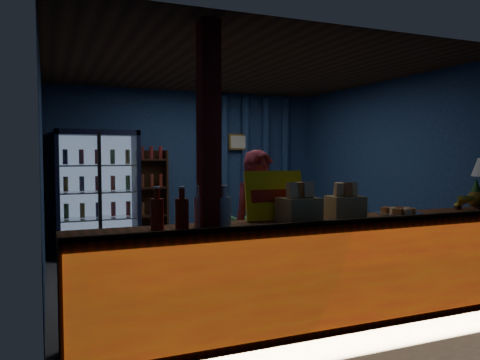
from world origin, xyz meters
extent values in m
plane|color=#515154|center=(0.00, 0.00, 0.00)|extent=(4.60, 4.60, 0.00)
plane|color=navy|center=(0.00, 2.20, 1.30)|extent=(4.60, 0.00, 4.60)
plane|color=navy|center=(0.00, -2.20, 1.30)|extent=(4.60, 0.00, 4.60)
plane|color=navy|center=(-2.30, 0.00, 1.30)|extent=(0.00, 4.40, 4.40)
plane|color=navy|center=(2.30, 0.00, 1.30)|extent=(0.00, 4.40, 4.40)
plane|color=#472D19|center=(0.00, 0.00, 2.60)|extent=(4.60, 4.60, 0.00)
cube|color=brown|center=(0.00, -1.90, 0.47)|extent=(4.40, 0.55, 0.95)
cube|color=red|center=(0.00, -2.19, 0.47)|extent=(4.35, 0.02, 0.81)
cube|color=#391D12|center=(0.00, -2.17, 0.97)|extent=(4.40, 0.04, 0.04)
cube|color=maroon|center=(-1.05, -1.90, 1.30)|extent=(0.16, 0.16, 2.60)
cube|color=black|center=(-1.55, 2.12, 0.95)|extent=(1.20, 0.06, 1.90)
cube|color=black|center=(-2.12, 1.85, 0.95)|extent=(0.06, 0.60, 1.90)
cube|color=black|center=(-0.98, 1.85, 0.95)|extent=(0.06, 0.60, 1.90)
cube|color=black|center=(-1.55, 1.85, 1.86)|extent=(1.20, 0.60, 0.08)
cube|color=black|center=(-1.55, 1.85, 0.04)|extent=(1.20, 0.60, 0.08)
cube|color=#99B2D8|center=(-1.55, 2.07, 0.95)|extent=(1.08, 0.02, 1.74)
cube|color=white|center=(-1.55, 1.57, 0.95)|extent=(1.12, 0.02, 1.78)
cube|color=black|center=(-1.55, 1.55, 0.95)|extent=(0.05, 0.05, 1.80)
cube|color=silver|center=(-1.55, 1.85, 0.17)|extent=(1.08, 0.48, 0.02)
cylinder|color=#A92218|center=(-2.00, 1.85, 0.30)|extent=(0.07, 0.07, 0.22)
cylinder|color=#1B6D20|center=(-1.77, 1.85, 0.30)|extent=(0.07, 0.07, 0.22)
cylinder|color=#A87C19|center=(-1.55, 1.85, 0.30)|extent=(0.07, 0.07, 0.22)
cylinder|color=#171953|center=(-1.32, 1.85, 0.30)|extent=(0.07, 0.07, 0.22)
cylinder|color=maroon|center=(-1.10, 1.85, 0.30)|extent=(0.07, 0.07, 0.22)
cube|color=silver|center=(-1.55, 1.85, 0.57)|extent=(1.08, 0.48, 0.02)
cylinder|color=#1B6D20|center=(-2.00, 1.85, 0.70)|extent=(0.07, 0.07, 0.22)
cylinder|color=#A87C19|center=(-1.77, 1.85, 0.70)|extent=(0.07, 0.07, 0.22)
cylinder|color=#171953|center=(-1.55, 1.85, 0.70)|extent=(0.07, 0.07, 0.22)
cylinder|color=maroon|center=(-1.32, 1.85, 0.70)|extent=(0.07, 0.07, 0.22)
cylinder|color=#A92218|center=(-1.10, 1.85, 0.70)|extent=(0.07, 0.07, 0.22)
cube|color=silver|center=(-1.55, 1.85, 0.97)|extent=(1.08, 0.48, 0.02)
cylinder|color=#A87C19|center=(-2.00, 1.85, 1.10)|extent=(0.07, 0.07, 0.22)
cylinder|color=#171953|center=(-1.77, 1.85, 1.10)|extent=(0.07, 0.07, 0.22)
cylinder|color=maroon|center=(-1.55, 1.85, 1.10)|extent=(0.07, 0.07, 0.22)
cylinder|color=#A92218|center=(-1.32, 1.85, 1.10)|extent=(0.07, 0.07, 0.22)
cylinder|color=#1B6D20|center=(-1.10, 1.85, 1.10)|extent=(0.07, 0.07, 0.22)
cube|color=silver|center=(-1.55, 1.85, 1.37)|extent=(1.08, 0.48, 0.02)
cylinder|color=#171953|center=(-2.00, 1.85, 1.50)|extent=(0.07, 0.07, 0.22)
cylinder|color=maroon|center=(-1.77, 1.85, 1.50)|extent=(0.07, 0.07, 0.22)
cylinder|color=#A92218|center=(-1.55, 1.85, 1.50)|extent=(0.07, 0.07, 0.22)
cylinder|color=#1B6D20|center=(-1.32, 1.85, 1.50)|extent=(0.07, 0.07, 0.22)
cylinder|color=#A87C19|center=(-1.10, 1.85, 1.50)|extent=(0.07, 0.07, 0.22)
cube|color=#391D12|center=(-0.70, 2.15, 0.80)|extent=(0.50, 0.02, 1.60)
cube|color=#391D12|center=(-0.93, 2.02, 0.80)|extent=(0.03, 0.28, 1.60)
cube|color=#391D12|center=(-0.46, 2.02, 0.80)|extent=(0.03, 0.28, 1.60)
cube|color=#391D12|center=(-0.70, 2.02, 0.10)|extent=(0.46, 0.26, 0.02)
cube|color=#391D12|center=(-0.70, 2.02, 0.55)|extent=(0.46, 0.26, 0.02)
cube|color=#391D12|center=(-0.70, 2.02, 1.00)|extent=(0.46, 0.26, 0.02)
cube|color=#391D12|center=(-0.70, 2.02, 1.45)|extent=(0.46, 0.26, 0.02)
cylinder|color=navy|center=(0.20, 2.14, 1.30)|extent=(0.14, 0.14, 2.50)
cylinder|color=navy|center=(0.60, 2.14, 1.30)|extent=(0.14, 0.14, 2.50)
cylinder|color=navy|center=(1.00, 2.14, 1.30)|extent=(0.14, 0.14, 2.50)
cylinder|color=navy|center=(1.40, 2.14, 1.30)|extent=(0.14, 0.14, 2.50)
cylinder|color=navy|center=(1.80, 2.14, 1.30)|extent=(0.14, 0.14, 2.50)
cube|color=gold|center=(0.85, 2.10, 1.75)|extent=(0.36, 0.03, 0.28)
cube|color=silver|center=(0.85, 2.08, 1.75)|extent=(0.30, 0.01, 0.22)
imported|color=maroon|center=(-0.30, -1.28, 0.79)|extent=(0.60, 0.42, 1.59)
imported|color=#5CB75B|center=(0.73, 1.44, 0.29)|extent=(0.64, 0.66, 0.57)
cube|color=#391D12|center=(1.42, 1.37, 0.27)|extent=(0.67, 0.55, 0.53)
cylinder|color=#391D12|center=(1.42, 1.37, 0.59)|extent=(0.11, 0.11, 0.11)
cube|color=#FFF00D|center=(-0.37, -1.72, 1.17)|extent=(0.56, 0.13, 0.44)
cube|color=#AE1F0B|center=(-0.37, -1.74, 1.17)|extent=(0.47, 0.05, 0.11)
cylinder|color=#AE1F0B|center=(-1.47, -1.88, 1.07)|extent=(0.11, 0.11, 0.25)
cylinder|color=#AE1F0B|center=(-1.47, -1.88, 1.24)|extent=(0.05, 0.05, 0.10)
cylinder|color=white|center=(-1.47, -1.88, 1.29)|extent=(0.05, 0.05, 0.02)
cylinder|color=#AE1F0B|center=(-1.29, -1.96, 1.07)|extent=(0.11, 0.11, 0.25)
cylinder|color=#AE1F0B|center=(-1.29, -1.96, 1.24)|extent=(0.05, 0.05, 0.10)
cylinder|color=white|center=(-1.29, -1.96, 1.29)|extent=(0.05, 0.05, 0.02)
cylinder|color=silver|center=(-1.11, -1.88, 1.07)|extent=(0.11, 0.11, 0.25)
cylinder|color=silver|center=(-1.11, -1.88, 1.24)|extent=(0.05, 0.05, 0.10)
cylinder|color=white|center=(-1.11, -1.88, 1.29)|extent=(0.05, 0.05, 0.02)
cylinder|color=silver|center=(-0.94, -1.96, 1.07)|extent=(0.11, 0.11, 0.25)
cylinder|color=silver|center=(-0.94, -1.96, 1.24)|extent=(0.05, 0.05, 0.10)
cylinder|color=white|center=(-0.94, -1.96, 1.29)|extent=(0.05, 0.05, 0.02)
cube|color=#A68C50|center=(-0.23, -1.92, 1.06)|extent=(0.35, 0.30, 0.21)
cube|color=orange|center=(-0.31, -1.92, 1.23)|extent=(0.09, 0.06, 0.14)
cube|color=#C75A25|center=(-0.23, -1.92, 1.23)|extent=(0.09, 0.06, 0.14)
cube|color=orange|center=(-0.15, -1.91, 1.23)|extent=(0.09, 0.06, 0.14)
cube|color=#A68C50|center=(0.30, -1.85, 1.05)|extent=(0.34, 0.29, 0.20)
cube|color=orange|center=(0.23, -1.84, 1.22)|extent=(0.09, 0.06, 0.13)
cube|color=#C75A25|center=(0.30, -1.85, 1.22)|extent=(0.09, 0.06, 0.13)
cube|color=orange|center=(0.38, -1.86, 1.22)|extent=(0.09, 0.06, 0.13)
cylinder|color=silver|center=(0.90, -1.89, 0.96)|extent=(0.45, 0.45, 0.02)
cube|color=orange|center=(0.99, -1.89, 1.00)|extent=(0.10, 0.07, 0.05)
cube|color=#C75A25|center=(0.96, -1.83, 1.00)|extent=(0.12, 0.12, 0.05)
cube|color=orange|center=(0.90, -1.81, 1.00)|extent=(0.07, 0.10, 0.05)
cube|color=#C75A25|center=(0.84, -1.83, 1.00)|extent=(0.12, 0.12, 0.05)
cube|color=orange|center=(0.81, -1.89, 1.00)|extent=(0.10, 0.07, 0.05)
cube|color=#C75A25|center=(0.84, -1.96, 1.00)|extent=(0.12, 0.12, 0.05)
cube|color=orange|center=(0.90, -1.98, 1.00)|extent=(0.07, 0.10, 0.05)
cube|color=#C75A25|center=(0.96, -1.96, 1.00)|extent=(0.12, 0.12, 0.05)
sphere|color=#97631B|center=(2.05, -1.78, 1.05)|extent=(0.19, 0.19, 0.19)
cone|color=#23571D|center=(2.05, -1.78, 1.21)|extent=(0.10, 0.10, 0.14)
camera|label=1|loc=(-2.26, -5.47, 1.55)|focal=35.00mm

